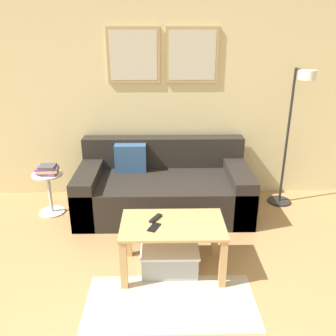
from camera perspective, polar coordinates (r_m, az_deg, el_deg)
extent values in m
cube|color=beige|center=(4.29, -2.67, 11.99)|extent=(5.60, 0.06, 2.55)
cube|color=tan|center=(4.20, -5.57, 17.53)|extent=(0.60, 0.02, 0.61)
cube|color=beige|center=(4.19, -5.58, 17.52)|extent=(0.53, 0.01, 0.54)
cube|color=tan|center=(4.21, 3.89, 17.58)|extent=(0.60, 0.02, 0.61)
cube|color=beige|center=(4.20, 3.90, 17.57)|extent=(0.53, 0.01, 0.54)
cube|color=#C1B299|center=(2.94, 0.45, -20.72)|extent=(1.32, 0.63, 0.01)
cube|color=#28231E|center=(4.07, -0.69, -4.28)|extent=(1.91, 0.98, 0.42)
cube|color=#28231E|center=(4.29, -0.75, 2.67)|extent=(1.91, 0.20, 0.36)
cube|color=#28231E|center=(4.13, -12.38, -3.52)|extent=(0.24, 0.98, 0.54)
cube|color=#28231E|center=(4.14, 10.97, -3.36)|extent=(0.24, 0.98, 0.54)
cube|color=#335684|center=(4.15, -6.02, 1.62)|extent=(0.36, 0.14, 0.32)
cube|color=tan|center=(3.00, 0.76, -9.05)|extent=(0.87, 0.52, 0.02)
cube|color=tan|center=(2.96, -7.12, -15.11)|extent=(0.06, 0.06, 0.44)
cube|color=tan|center=(2.98, 8.80, -14.89)|extent=(0.06, 0.06, 0.44)
cube|color=tan|center=(3.33, -6.37, -10.56)|extent=(0.06, 0.06, 0.44)
cube|color=tan|center=(3.35, 7.56, -10.40)|extent=(0.06, 0.06, 0.44)
cube|color=#9EA3A8|center=(3.22, 0.24, -14.16)|extent=(0.47, 0.39, 0.21)
cube|color=silver|center=(3.15, 0.24, -12.49)|extent=(0.50, 0.41, 0.02)
cylinder|color=black|center=(4.57, 17.39, -5.09)|extent=(0.28, 0.28, 0.02)
cylinder|color=black|center=(4.29, 18.55, 4.44)|extent=(0.03, 0.03, 1.57)
cylinder|color=black|center=(4.00, 20.64, 14.51)|extent=(0.02, 0.32, 0.02)
cylinder|color=white|center=(3.85, 21.44, 13.73)|extent=(0.17, 0.17, 0.09)
cylinder|color=silver|center=(4.34, -18.05, -6.68)|extent=(0.29, 0.29, 0.01)
cylinder|color=silver|center=(4.24, -18.41, -3.89)|extent=(0.04, 0.04, 0.45)
cylinder|color=silver|center=(4.15, -18.78, -0.96)|extent=(0.34, 0.34, 0.02)
cube|color=#8C4C93|center=(4.13, -18.72, -0.85)|extent=(0.20, 0.16, 0.01)
cube|color=#8C4C93|center=(4.11, -18.82, -0.69)|extent=(0.23, 0.15, 0.02)
cube|color=#D8C666|center=(4.11, -18.60, -0.36)|extent=(0.22, 0.17, 0.02)
cube|color=#8C4C93|center=(4.11, -18.85, -0.05)|extent=(0.25, 0.17, 0.02)
cube|color=#4C4C51|center=(4.10, -18.79, 0.26)|extent=(0.17, 0.16, 0.02)
cube|color=black|center=(3.05, -2.01, -8.06)|extent=(0.11, 0.15, 0.02)
cube|color=black|center=(2.94, -2.26, -9.48)|extent=(0.12, 0.15, 0.01)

